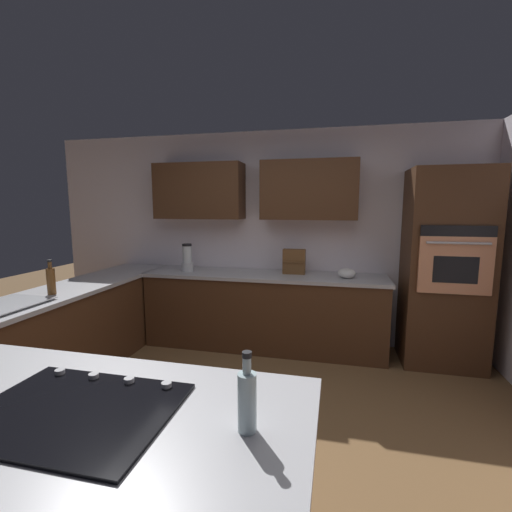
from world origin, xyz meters
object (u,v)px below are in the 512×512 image
wall_oven (445,269)px  blender (187,259)px  cooktop (75,409)px  spice_rack (294,262)px  second_bottle (247,400)px  mixing_bowl (347,273)px  dish_soap_bottle (51,280)px

wall_oven → blender: wall_oven is taller
wall_oven → cooktop: size_ratio=2.73×
wall_oven → blender: size_ratio=6.16×
spice_rack → second_bottle: same height
mixing_bowl → dish_soap_bottle: 2.95m
dish_soap_bottle → blender: bearing=-118.1°
mixing_bowl → second_bottle: size_ratio=0.67×
cooktop → blender: bearing=-74.3°
wall_oven → mixing_bowl: wall_oven is taller
mixing_bowl → second_bottle: 2.87m
wall_oven → dish_soap_bottle: size_ratio=6.58×
mixing_bowl → dish_soap_bottle: bearing=27.2°
mixing_bowl → spice_rack: bearing=-10.7°
spice_rack → dish_soap_bottle: size_ratio=0.93×
mixing_bowl → spice_rack: spice_rack is taller
blender → second_bottle: 3.20m
cooktop → second_bottle: (-0.68, -0.03, 0.11)m
wall_oven → mixing_bowl: size_ratio=10.56×
blender → second_bottle: bearing=117.6°
second_bottle → spice_rack: bearing=-86.5°
cooktop → mixing_bowl: mixing_bowl is taller
wall_oven → spice_rack: 1.60m
blender → mixing_bowl: 1.90m
mixing_bowl → spice_rack: size_ratio=0.67×
spice_rack → wall_oven: bearing=177.0°
cooktop → mixing_bowl: bearing=-110.9°
spice_rack → cooktop: bearing=80.6°
cooktop → second_bottle: size_ratio=2.60×
mixing_bowl → dish_soap_bottle: (2.62, 1.35, 0.07)m
wall_oven → spice_rack: size_ratio=7.11×
wall_oven → dish_soap_bottle: 3.87m
cooktop → spice_rack: (-0.50, -2.98, 0.14)m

